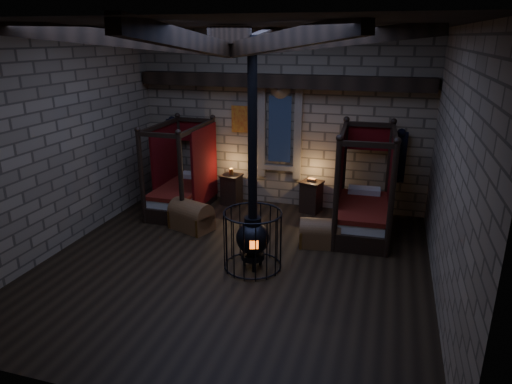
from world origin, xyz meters
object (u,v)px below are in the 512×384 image
(bed_left, at_px, (183,189))
(trunk_right, at_px, (320,234))
(trunk_left, at_px, (191,216))
(stove, at_px, (253,235))
(bed_right, at_px, (363,208))

(bed_left, height_order, trunk_right, bed_left)
(trunk_left, bearing_deg, stove, -15.34)
(bed_left, xyz_separation_m, trunk_left, (0.69, -1.06, -0.22))
(bed_right, height_order, trunk_right, bed_right)
(bed_right, relative_size, stove, 0.55)
(bed_left, height_order, trunk_left, bed_left)
(bed_left, xyz_separation_m, stove, (2.50, -2.37, 0.12))
(bed_right, height_order, stove, stove)
(bed_left, relative_size, bed_right, 0.94)
(stove, bearing_deg, bed_right, 29.90)
(stove, bearing_deg, bed_left, 115.17)
(stove, bearing_deg, trunk_right, 29.82)
(trunk_right, bearing_deg, stove, -137.31)
(trunk_left, relative_size, trunk_right, 1.21)
(trunk_right, distance_m, stove, 1.68)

